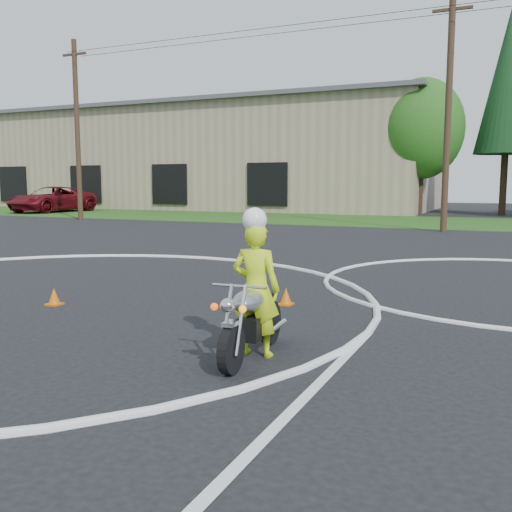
% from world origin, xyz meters
% --- Properties ---
extents(grass_strip, '(120.00, 10.00, 0.02)m').
position_xyz_m(grass_strip, '(0.00, 27.00, 0.01)').
color(grass_strip, '#1E4714').
rests_on(grass_strip, ground).
extents(course_markings, '(19.05, 19.05, 0.12)m').
position_xyz_m(course_markings, '(2.17, 4.35, 0.01)').
color(course_markings, silver).
rests_on(course_markings, ground).
extents(primary_motorcycle, '(0.65, 1.86, 0.98)m').
position_xyz_m(primary_motorcycle, '(4.98, 1.34, 0.47)').
color(primary_motorcycle, black).
rests_on(primary_motorcycle, ground).
extents(rider_primary_grp, '(0.62, 0.43, 1.81)m').
position_xyz_m(rider_primary_grp, '(4.97, 1.47, 0.87)').
color(rider_primary_grp, '#CFF71A').
rests_on(rider_primary_grp, ground).
extents(pickup_grp, '(3.27, 6.72, 1.84)m').
position_xyz_m(pickup_grp, '(-22.69, 26.77, 0.92)').
color(pickup_grp, '#5A0A12').
rests_on(pickup_grp, ground).
extents(traffic_cones, '(20.58, 13.99, 0.30)m').
position_xyz_m(traffic_cones, '(3.68, 2.94, 0.14)').
color(traffic_cones, '#D6620B').
rests_on(traffic_cones, ground).
extents(warehouse, '(41.00, 17.00, 8.30)m').
position_xyz_m(warehouse, '(-18.00, 39.99, 4.16)').
color(warehouse, tan).
rests_on(warehouse, ground).
extents(utility_poles, '(41.60, 1.12, 10.00)m').
position_xyz_m(utility_poles, '(5.00, 21.00, 5.20)').
color(utility_poles, '#473321').
rests_on(utility_poles, ground).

